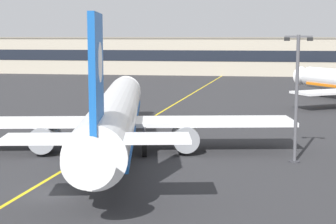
{
  "coord_description": "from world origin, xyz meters",
  "views": [
    {
      "loc": [
        12.8,
        -32.97,
        10.32
      ],
      "look_at": [
        6.14,
        9.91,
        4.22
      ],
      "focal_mm": 58.14,
      "sensor_mm": 36.0,
      "label": 1
    }
  ],
  "objects": [
    {
      "name": "taxiway_centreline",
      "position": [
        0.0,
        30.0,
        0.0
      ],
      "size": [
        11.85,
        179.65,
        0.01
      ],
      "primitive_type": "cube",
      "rotation": [
        0.0,
        0.0,
        -0.06
      ],
      "color": "yellow",
      "rests_on": "ground"
    },
    {
      "name": "terminal_building",
      "position": [
        -7.3,
        113.79,
        5.0
      ],
      "size": [
        116.93,
        12.4,
        9.98
      ],
      "color": "#B2A893",
      "rests_on": "ground"
    },
    {
      "name": "apron_lamp_post",
      "position": [
        16.39,
        11.89,
        5.49
      ],
      "size": [
        2.24,
        0.9,
        10.4
      ],
      "color": "#515156",
      "rests_on": "ground"
    },
    {
      "name": "ground_plane",
      "position": [
        0.0,
        0.0,
        0.0
      ],
      "size": [
        400.0,
        400.0,
        0.0
      ],
      "primitive_type": "plane",
      "color": "#2D2D30"
    },
    {
      "name": "airliner_foreground",
      "position": [
        0.88,
        13.29,
        3.37
      ],
      "size": [
        32.34,
        41.29,
        11.65
      ],
      "color": "white",
      "rests_on": "ground"
    },
    {
      "name": "safety_cone_by_nose_gear",
      "position": [
        1.73,
        29.01,
        0.26
      ],
      "size": [
        0.44,
        0.44,
        0.55
      ],
      "color": "orange",
      "rests_on": "ground"
    }
  ]
}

